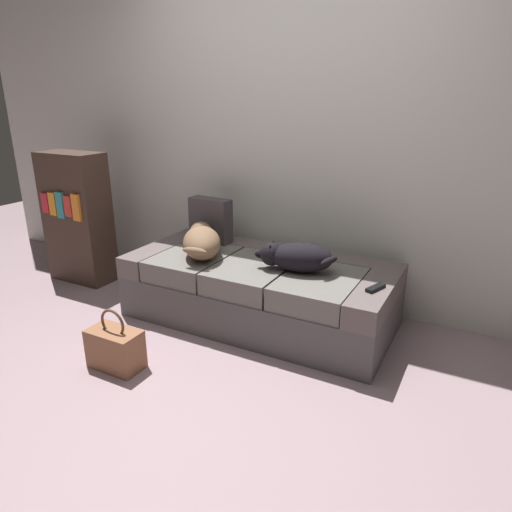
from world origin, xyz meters
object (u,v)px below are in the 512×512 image
bookshelf (77,218)px  throw_pillow (211,220)px  tv_remote (376,288)px  dog_dark (296,257)px  couch (259,290)px  handbag (115,348)px  dog_tan (202,241)px

bookshelf → throw_pillow: bearing=12.5°
tv_remote → throw_pillow: size_ratio=0.44×
dog_dark → bookshelf: size_ratio=0.50×
couch → throw_pillow: bearing=157.6°
tv_remote → handbag: tv_remote is taller
tv_remote → throw_pillow: throw_pillow is taller
dog_tan → tv_remote: bearing=-1.4°
dog_dark → tv_remote: size_ratio=3.65×
couch → dog_tan: bearing=-167.7°
dog_dark → bookshelf: bearing=179.4°
dog_dark → throw_pillow: 0.89m
dog_tan → handbag: (-0.04, -0.86, -0.43)m
throw_pillow → tv_remote: bearing=-14.1°
throw_pillow → bookshelf: bearing=-167.5°
dog_dark → tv_remote: bearing=-6.9°
couch → throw_pillow: (-0.55, 0.23, 0.40)m
dog_tan → tv_remote: dog_tan is taller
dog_dark → handbag: bearing=-130.3°
tv_remote → handbag: size_ratio=0.40×
tv_remote → handbag: 1.58m
handbag → dog_dark: bearing=49.7°
dog_tan → couch: bearing=12.3°
dog_tan → handbag: 0.96m
throw_pillow → handbag: size_ratio=0.90×
dog_tan → tv_remote: size_ratio=3.77×
dog_tan → dog_dark: 0.72m
tv_remote → bookshelf: bearing=-161.9°
dog_dark → throw_pillow: bearing=161.5°
tv_remote → bookshelf: (-2.57, 0.09, 0.09)m
throw_pillow → handbag: 1.28m
couch → dog_dark: bearing=-10.8°
dog_tan → handbag: size_ratio=1.50×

